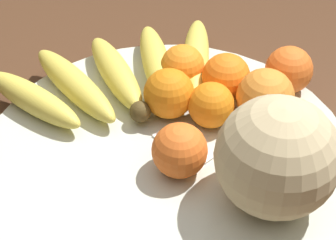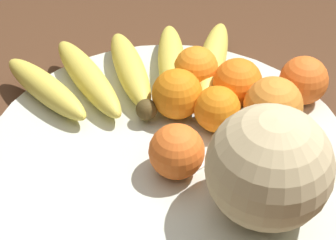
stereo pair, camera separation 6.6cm
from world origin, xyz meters
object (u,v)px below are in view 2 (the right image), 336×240
(orange_top_small, at_px, (196,68))
(orange_back_right, at_px, (177,94))
(produce_tag, at_px, (185,145))
(orange_side_extra, at_px, (304,80))
(fruit_bowl, at_px, (168,154))
(orange_mid_center, at_px, (177,151))
(melon, at_px, (269,168))
(banana_bunch, at_px, (131,71))
(kitchen_table, at_px, (196,202))
(orange_front_left, at_px, (217,109))
(orange_front_right, at_px, (238,82))
(orange_back_left, at_px, (273,106))

(orange_top_small, bearing_deg, orange_back_right, -102.54)
(produce_tag, bearing_deg, orange_back_right, 154.25)
(orange_side_extra, bearing_deg, orange_back_right, -158.17)
(fruit_bowl, bearing_deg, orange_back_right, 92.39)
(orange_top_small, relative_size, orange_side_extra, 0.94)
(orange_mid_center, bearing_deg, orange_top_small, 91.98)
(melon, bearing_deg, banana_bunch, 136.20)
(orange_mid_center, xyz_separation_m, produce_tag, (0.00, 0.04, -0.03))
(kitchen_table, height_order, orange_top_small, orange_top_small)
(orange_front_left, bearing_deg, fruit_bowl, -133.17)
(banana_bunch, relative_size, produce_tag, 3.82)
(orange_front_right, distance_m, produce_tag, 0.12)
(fruit_bowl, xyz_separation_m, orange_front_left, (0.05, 0.05, 0.04))
(melon, bearing_deg, orange_back_right, 131.69)
(melon, relative_size, produce_tag, 1.65)
(kitchen_table, height_order, orange_front_left, orange_front_left)
(melon, height_order, orange_front_left, melon)
(kitchen_table, distance_m, orange_front_right, 0.17)
(kitchen_table, bearing_deg, melon, -42.44)
(kitchen_table, distance_m, orange_mid_center, 0.14)
(produce_tag, bearing_deg, orange_front_left, 96.14)
(fruit_bowl, distance_m, melon, 0.16)
(banana_bunch, distance_m, orange_top_small, 0.09)
(orange_mid_center, height_order, produce_tag, orange_mid_center)
(banana_bunch, height_order, orange_back_right, orange_back_right)
(fruit_bowl, relative_size, melon, 3.45)
(fruit_bowl, xyz_separation_m, orange_mid_center, (0.02, -0.03, 0.04))
(banana_bunch, bearing_deg, produce_tag, -166.59)
(orange_back_left, distance_m, produce_tag, 0.12)
(banana_bunch, distance_m, orange_back_right, 0.09)
(melon, bearing_deg, orange_back_left, 90.58)
(banana_bunch, bearing_deg, kitchen_table, -163.01)
(orange_back_right, bearing_deg, orange_front_left, -15.50)
(orange_front_left, distance_m, orange_back_left, 0.07)
(orange_front_left, relative_size, orange_side_extra, 0.92)
(melon, bearing_deg, orange_front_left, 119.23)
(orange_back_right, distance_m, orange_top_small, 0.06)
(kitchen_table, bearing_deg, orange_top_small, 101.77)
(orange_top_small, distance_m, orange_side_extra, 0.14)
(kitchen_table, bearing_deg, produce_tag, 164.95)
(orange_front_left, bearing_deg, produce_tag, -126.89)
(orange_front_left, distance_m, orange_top_small, 0.09)
(orange_front_left, distance_m, orange_mid_center, 0.09)
(orange_front_left, bearing_deg, kitchen_table, -106.65)
(kitchen_table, distance_m, orange_top_small, 0.18)
(orange_front_right, bearing_deg, orange_side_extra, 15.10)
(orange_back_left, xyz_separation_m, produce_tag, (-0.10, -0.05, -0.04))
(banana_bunch, relative_size, orange_side_extra, 4.76)
(melon, relative_size, banana_bunch, 0.43)
(orange_front_right, xyz_separation_m, orange_mid_center, (-0.05, -0.14, 0.00))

